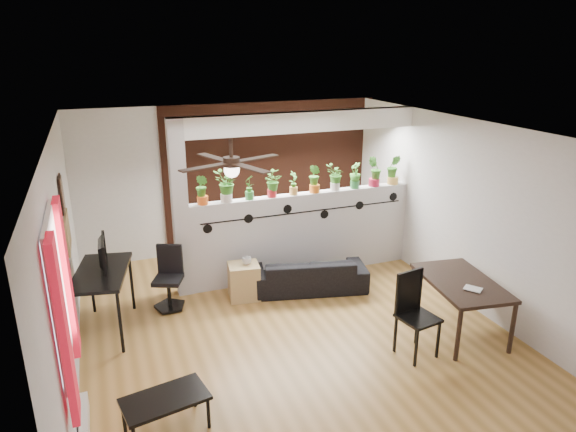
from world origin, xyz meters
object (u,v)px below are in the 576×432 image
Objects in this scene: coffee_table at (165,401)px; folding_chair at (413,306)px; potted_plant_2 at (249,186)px; potted_plant_4 at (294,182)px; potted_plant_3 at (272,183)px; dining_table at (461,286)px; computer_desk at (102,277)px; cube_shelf at (244,281)px; sofa at (308,274)px; potted_plant_9 at (394,169)px; office_chair at (169,282)px; potted_plant_6 at (335,177)px; potted_plant_5 at (315,178)px; potted_plant_1 at (226,185)px; cup at (247,261)px; potted_plant_8 at (375,171)px; ceiling_fan at (232,165)px; potted_plant_0 at (202,189)px; potted_plant_7 at (355,175)px.

folding_chair is at bearing 6.15° from coffee_table.
potted_plant_4 is (0.70, 0.00, -0.00)m from potted_plant_2.
coffee_table is (-2.07, -2.83, -1.23)m from potted_plant_3.
dining_table reaches higher than coffee_table.
folding_chair is (3.41, -1.80, -0.16)m from computer_desk.
computer_desk is at bearing -165.05° from cube_shelf.
potted_plant_2 is 1.59m from sofa.
office_chair is at bearing -174.44° from potted_plant_9.
potted_plant_6 is 0.85× the size of potted_plant_9.
potted_plant_5 is 0.32× the size of dining_table.
potted_plant_5 is at bearing 0.00° from potted_plant_1.
potted_plant_4 reaches higher than cup.
ceiling_fan is at bearing -147.53° from potted_plant_8.
potted_plant_2 is (0.70, -0.00, -0.03)m from potted_plant_0.
potted_plant_9 is 2.97m from folding_chair.
potted_plant_3 is 0.76× the size of cube_shelf.
potted_plant_5 reaches higher than sofa.
computer_desk reaches higher than coffee_table.
potted_plant_4 is 0.69× the size of cube_shelf.
potted_plant_9 is at bearing 0.00° from potted_plant_1.
potted_plant_3 is 1.05m from potted_plant_6.
potted_plant_0 reaches higher than potted_plant_7.
cup reaches higher than coffee_table.
potted_plant_6 is (0.70, -0.00, 0.02)m from potted_plant_4.
potted_plant_5 reaches higher than cube_shelf.
folding_chair is at bearing 117.76° from sofa.
office_chair reaches higher than cube_shelf.
computer_desk is (-3.58, -0.72, -0.80)m from potted_plant_6.
dining_table is at bearing -20.79° from computer_desk.
potted_plant_1 is 0.96× the size of potted_plant_9.
potted_plant_1 reaches higher than cube_shelf.
potted_plant_9 is at bearing -0.00° from potted_plant_8.
potted_plant_3 is at bearing 180.00° from potted_plant_6.
cup is at bearing 7.87° from cube_shelf.
potted_plant_1 is 0.70m from potted_plant_3.
potted_plant_3 is 0.90× the size of potted_plant_5.
potted_plant_1 is at bearing -13.66° from sofa.
potted_plant_7 is at bearing 0.00° from potted_plant_3.
potted_plant_4 is 3.06m from computer_desk.
ceiling_fan is 2.08m from potted_plant_2.
cube_shelf is (-0.96, -0.48, -1.28)m from potted_plant_4.
potted_plant_7 is 0.25× the size of sofa.
potted_plant_6 is at bearing 11.37° from computer_desk.
folding_chair is at bearing -57.75° from potted_plant_1.
potted_plant_5 is at bearing 113.51° from dining_table.
potted_plant_7 is (1.05, 0.00, 0.02)m from potted_plant_4.
potted_plant_6 and potted_plant_7 have the same top height.
potted_plant_6 reaches higher than dining_table.
potted_plant_4 is at bearing 0.00° from potted_plant_2.
cube_shelf is 2.55m from folding_chair.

